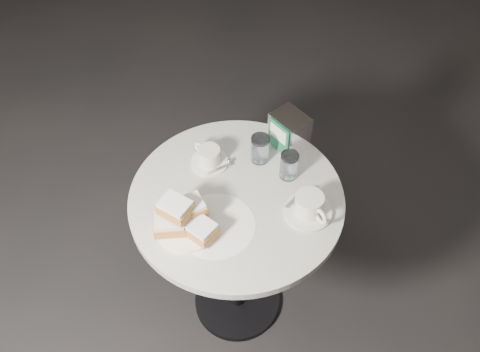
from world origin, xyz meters
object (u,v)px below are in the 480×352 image
object	(u,v)px
coffee_cup_left	(209,157)
coffee_cup_right	(309,206)
napkin_dispenser	(289,132)
water_glass_left	(260,149)
beignet_plate	(184,220)
water_glass_right	(289,166)
cafe_table	(237,231)

from	to	relation	value
coffee_cup_left	coffee_cup_right	size ratio (longest dim) A/B	0.75
napkin_dispenser	water_glass_left	bearing A→B (deg)	-98.67
beignet_plate	coffee_cup_right	bearing A→B (deg)	44.20
coffee_cup_right	water_glass_right	size ratio (longest dim) A/B	2.02
coffee_cup_right	water_glass_right	distance (m)	0.17
coffee_cup_right	napkin_dispenser	bearing A→B (deg)	155.68
coffee_cup_right	beignet_plate	bearing A→B (deg)	-115.09
cafe_table	coffee_cup_right	xyz separation A→B (m)	(0.22, 0.08, 0.23)
coffee_cup_right	water_glass_left	xyz separation A→B (m)	(-0.25, 0.10, 0.01)
beignet_plate	napkin_dispenser	distance (m)	0.48
beignet_plate	coffee_cup_left	xyz separation A→B (m)	(-0.10, 0.26, -0.02)
water_glass_right	napkin_dispenser	xyz separation A→B (m)	(-0.07, 0.11, 0.02)
beignet_plate	water_glass_right	world-z (taller)	beignet_plate
coffee_cup_left	water_glass_right	xyz separation A→B (m)	(0.25, 0.11, 0.02)
beignet_plate	water_glass_left	size ratio (longest dim) A/B	2.45
water_glass_left	water_glass_right	size ratio (longest dim) A/B	1.03
cafe_table	napkin_dispenser	size ratio (longest dim) A/B	5.35
coffee_cup_left	coffee_cup_right	distance (m)	0.38
coffee_cup_right	water_glass_right	bearing A→B (deg)	165.28
cafe_table	beignet_plate	bearing A→B (deg)	-106.31
beignet_plate	coffee_cup_left	distance (m)	0.28
beignet_plate	napkin_dispenser	xyz separation A→B (m)	(0.07, 0.48, 0.02)
coffee_cup_left	water_glass_right	world-z (taller)	water_glass_right
cafe_table	coffee_cup_left	world-z (taller)	coffee_cup_left
beignet_plate	coffee_cup_right	size ratio (longest dim) A/B	1.25
coffee_cup_left	napkin_dispenser	distance (m)	0.28
water_glass_left	coffee_cup_right	bearing A→B (deg)	-21.62
cafe_table	coffee_cup_left	xyz separation A→B (m)	(-0.16, 0.06, 0.23)
napkin_dispenser	coffee_cup_left	bearing A→B (deg)	-113.84
napkin_dispenser	coffee_cup_right	bearing A→B (deg)	-30.63
coffee_cup_left	coffee_cup_right	xyz separation A→B (m)	(0.38, 0.01, 0.01)
beignet_plate	water_glass_right	xyz separation A→B (m)	(0.14, 0.37, 0.00)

